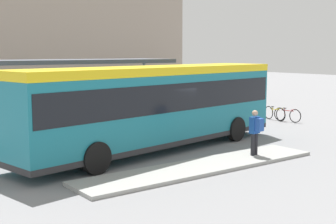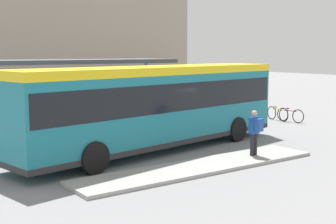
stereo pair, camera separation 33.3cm
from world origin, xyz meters
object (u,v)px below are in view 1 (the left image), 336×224
Objects in this scene: bicycle_red at (287,115)px; pedestrian_waiting at (256,130)px; city_bus at (155,102)px; bicycle_yellow at (275,113)px; potted_planter_near_shelter at (66,133)px.

pedestrian_waiting is at bearing -61.58° from bicycle_red.
bicycle_yellow is (10.28, 2.73, -1.54)m from city_bus.
potted_planter_near_shelter is (-12.98, -0.35, 0.28)m from bicycle_yellow.
bicycle_yellow is 1.39× the size of potted_planter_near_shelter.
bicycle_yellow is 12.99m from potted_planter_near_shelter.
bicycle_red is 13.12m from potted_planter_near_shelter.
potted_planter_near_shelter is at bearing 31.38° from pedestrian_waiting.
city_bus is 4.01m from pedestrian_waiting.
bicycle_yellow is at bearing 4.85° from city_bus.
bicycle_red is at bearing -66.87° from pedestrian_waiting.
pedestrian_waiting reaches higher than bicycle_red.
potted_planter_near_shelter is at bearing 128.60° from city_bus.
pedestrian_waiting reaches higher than bicycle_yellow.
pedestrian_waiting is 0.93× the size of bicycle_red.
city_bus is 7.10× the size of bicycle_yellow.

